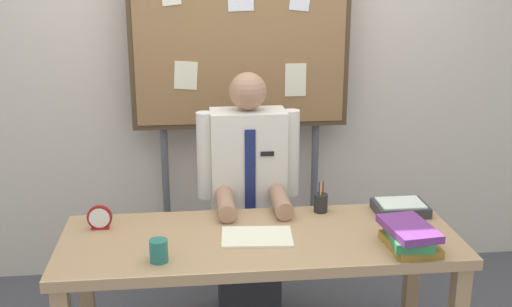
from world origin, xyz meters
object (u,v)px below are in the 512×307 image
Objects in this scene: book_stack at (409,236)px; desk_clock at (100,218)px; coffee_mug at (159,251)px; paper_tray at (400,208)px; bulletin_board at (240,40)px; pen_holder at (321,203)px; person at (248,208)px; desk at (260,253)px; open_notebook at (257,237)px.

desk_clock is (-1.39, 0.37, -0.00)m from book_stack.
coffee_mug reaches higher than paper_tray.
bulletin_board is 1.09m from pen_holder.
pen_holder is at bearing 122.49° from book_stack.
desk_clock reaches higher than paper_tray.
person is 0.85m from desk_clock.
coffee_mug is at bearing -149.15° from pen_holder.
book_stack is at bearing 0.45° from coffee_mug.
desk is 5.80× the size of book_stack.
desk is 0.78m from desk_clock.
person is at bearing 130.35° from book_stack.
book_stack reaches higher than open_notebook.
paper_tray is (0.76, 0.23, 0.02)m from open_notebook.
paper_tray is (0.40, -0.06, -0.02)m from pen_holder.
paper_tray is at bearing 76.11° from book_stack.
book_stack is (0.64, -0.75, 0.13)m from person.
person is 0.67× the size of bulletin_board.
bulletin_board is at bearing 90.00° from person.
desk is 0.55m from person.
desk is at bearing -12.66° from desk_clock.
desk is 0.45m from pen_holder.
person is 14.32× the size of coffee_mug.
coffee_mug is at bearing -120.85° from person.
book_stack is 3.24× the size of coffee_mug.
open_notebook is at bearing -130.11° from desk.
desk is at bearing -90.00° from bulletin_board.
book_stack reaches higher than coffee_mug.
bulletin_board is 6.63× the size of book_stack.
pen_holder is at bearing 37.95° from desk.
paper_tray is (1.19, 0.42, -0.02)m from coffee_mug.
paper_tray is at bearing 16.75° from open_notebook.
book_stack is 2.69× the size of desk_clock.
bulletin_board is (-0.00, 0.99, 0.88)m from desk.
desk is at bearing -164.31° from paper_tray.
bulletin_board is 1.28m from open_notebook.
book_stack is (0.64, -0.20, 0.15)m from desk.
pen_holder reaches higher than open_notebook.
book_stack is 0.55m from pen_holder.
bulletin_board is (-0.00, 0.44, 0.87)m from person.
desk_clock is at bearing 167.34° from desk.
paper_tray is (0.74, 0.21, 0.12)m from desk.
open_notebook is 0.79m from paper_tray.
paper_tray is at bearing -24.92° from person.
bulletin_board is at bearing 90.00° from desk.
open_notebook is at bearing 23.38° from coffee_mug.
person is 0.97m from bulletin_board.
person is 0.58m from open_notebook.
person reaches higher than paper_tray.
person is at bearing 90.00° from desk.
person is (0.00, 0.55, 0.01)m from desk.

